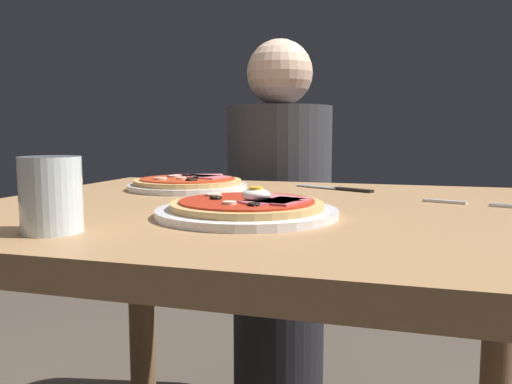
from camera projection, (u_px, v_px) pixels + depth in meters
dining_table at (263, 279)px, 0.93m from camera, size 1.02×0.86×0.78m
pizza_foreground at (248, 209)px, 0.79m from camera, size 0.28×0.28×0.05m
pizza_across_left at (188, 184)px, 1.16m from camera, size 0.26×0.26×0.03m
water_glass_near at (51, 200)px, 0.66m from camera, size 0.08×0.08×0.10m
fork at (461, 203)px, 0.92m from camera, size 0.15×0.06×0.00m
knife at (339, 188)px, 1.15m from camera, size 0.18×0.11×0.01m
diner_person at (279, 241)px, 1.64m from camera, size 0.32×0.32×1.18m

